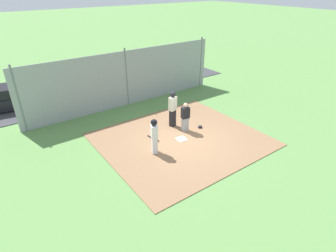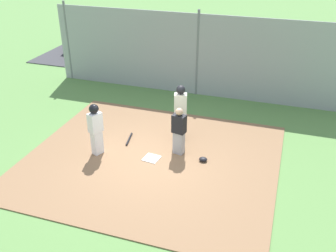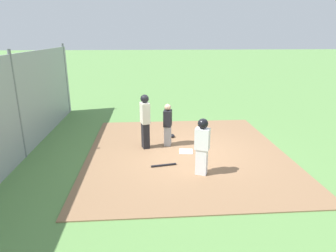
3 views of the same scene
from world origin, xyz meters
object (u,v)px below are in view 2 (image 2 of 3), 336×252
(home_plate, at_px, (152,158))
(parked_car_dark, at_px, (104,43))
(runner, at_px, (96,126))
(parked_car_green, at_px, (277,58))
(catcher_mask, at_px, (203,159))
(catcher, at_px, (179,131))
(umpire, at_px, (180,112))
(baseball_bat, at_px, (129,139))

(home_plate, relative_size, parked_car_dark, 0.10)
(runner, height_order, parked_car_dark, runner)
(parked_car_green, bearing_deg, catcher_mask, 74.40)
(parked_car_dark, bearing_deg, catcher, -43.59)
(catcher, distance_m, umpire, 0.82)
(catcher, distance_m, parked_car_green, 8.82)
(umpire, relative_size, runner, 1.16)
(runner, distance_m, parked_car_dark, 9.89)
(home_plate, bearing_deg, baseball_bat, -37.18)
(runner, height_order, parked_car_green, runner)
(runner, xyz_separation_m, parked_car_dark, (4.24, -8.93, -0.32))
(baseball_bat, relative_size, parked_car_green, 0.17)
(home_plate, xyz_separation_m, umpire, (-0.47, -1.33, 0.97))
(catcher, relative_size, parked_car_green, 0.34)
(runner, bearing_deg, parked_car_green, 87.93)
(catcher_mask, relative_size, parked_car_green, 0.05)
(catcher, bearing_deg, baseball_bat, -86.46)
(umpire, distance_m, catcher_mask, 1.68)
(runner, xyz_separation_m, parked_car_green, (-4.47, -9.31, -0.32))
(baseball_bat, xyz_separation_m, parked_car_dark, (4.82, -7.92, 0.55))
(runner, height_order, catcher_mask, runner)
(umpire, distance_m, baseball_bat, 1.88)
(home_plate, height_order, parked_car_green, parked_car_green)
(parked_car_green, height_order, parked_car_dark, same)
(home_plate, relative_size, parked_car_green, 0.10)
(parked_car_dark, bearing_deg, umpire, -41.64)
(umpire, relative_size, baseball_bat, 2.43)
(home_plate, bearing_deg, runner, 7.21)
(home_plate, xyz_separation_m, parked_car_dark, (5.88, -8.72, 0.57))
(home_plate, bearing_deg, parked_car_green, -107.30)
(home_plate, height_order, catcher, catcher)
(home_plate, height_order, parked_car_dark, parked_car_dark)
(baseball_bat, height_order, parked_car_dark, parked_car_dark)
(catcher_mask, height_order, parked_car_green, parked_car_green)
(baseball_bat, relative_size, catcher_mask, 3.16)
(catcher_mask, distance_m, parked_car_dark, 11.15)
(umpire, xyz_separation_m, parked_car_green, (-2.37, -7.77, -0.40))
(home_plate, relative_size, catcher, 0.30)
(baseball_bat, distance_m, parked_car_green, 9.19)
(umpire, height_order, runner, umpire)
(umpire, bearing_deg, catcher_mask, 29.59)
(catcher_mask, bearing_deg, parked_car_green, -98.91)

